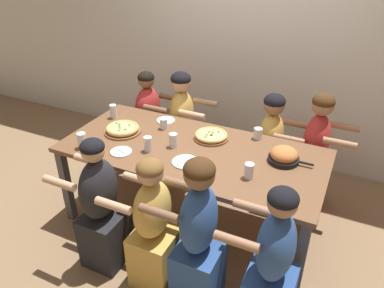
{
  "coord_description": "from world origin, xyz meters",
  "views": [
    {
      "loc": [
        1.19,
        -2.5,
        2.43
      ],
      "look_at": [
        0.0,
        0.0,
        0.85
      ],
      "focal_mm": 35.0,
      "sensor_mm": 36.0,
      "label": 1
    }
  ],
  "objects_px": {
    "drinking_glass_d": "(258,134)",
    "drinking_glass_f": "(114,112)",
    "drinking_glass_e": "(164,124)",
    "diner_far_right": "(314,157)",
    "empty_plate_b": "(121,152)",
    "diner_far_midright": "(269,150)",
    "drinking_glass_c": "(173,141)",
    "diner_near_right": "(272,268)",
    "diner_near_midright": "(198,239)",
    "pizza_board_second": "(211,136)",
    "skillet_bowl": "(284,156)",
    "drinking_glass_g": "(82,142)",
    "empty_plate_c": "(185,162)",
    "diner_near_center": "(153,229)",
    "diner_near_midleft": "(101,210)",
    "pizza_board_main": "(123,129)",
    "diner_far_midleft": "(182,128)",
    "drinking_glass_b": "(148,145)",
    "empty_plate_a": "(166,120)",
    "diner_far_left": "(149,124)"
  },
  "relations": [
    {
      "from": "drinking_glass_f",
      "to": "drinking_glass_g",
      "type": "distance_m",
      "value": 0.62
    },
    {
      "from": "drinking_glass_b",
      "to": "diner_near_midleft",
      "type": "xyz_separation_m",
      "value": [
        -0.11,
        -0.55,
        -0.33
      ]
    },
    {
      "from": "empty_plate_b",
      "to": "diner_far_midright",
      "type": "height_order",
      "value": "diner_far_midright"
    },
    {
      "from": "empty_plate_b",
      "to": "diner_far_right",
      "type": "height_order",
      "value": "diner_far_right"
    },
    {
      "from": "empty_plate_c",
      "to": "drinking_glass_g",
      "type": "relative_size",
      "value": 1.57
    },
    {
      "from": "skillet_bowl",
      "to": "drinking_glass_g",
      "type": "xyz_separation_m",
      "value": [
        -1.62,
        -0.53,
        0.01
      ]
    },
    {
      "from": "empty_plate_b",
      "to": "drinking_glass_g",
      "type": "height_order",
      "value": "drinking_glass_g"
    },
    {
      "from": "pizza_board_main",
      "to": "empty_plate_c",
      "type": "relative_size",
      "value": 1.54
    },
    {
      "from": "diner_near_right",
      "to": "diner_far_left",
      "type": "xyz_separation_m",
      "value": [
        -1.82,
        1.48,
        -0.02
      ]
    },
    {
      "from": "pizza_board_second",
      "to": "diner_far_midright",
      "type": "xyz_separation_m",
      "value": [
        0.43,
        0.49,
        -0.31
      ]
    },
    {
      "from": "drinking_glass_c",
      "to": "diner_far_midright",
      "type": "relative_size",
      "value": 0.11
    },
    {
      "from": "diner_near_center",
      "to": "pizza_board_second",
      "type": "bearing_deg",
      "value": -2.23
    },
    {
      "from": "empty_plate_b",
      "to": "diner_near_midright",
      "type": "bearing_deg",
      "value": -25.08
    },
    {
      "from": "empty_plate_c",
      "to": "diner_near_midright",
      "type": "distance_m",
      "value": 0.67
    },
    {
      "from": "empty_plate_c",
      "to": "diner_near_right",
      "type": "relative_size",
      "value": 0.19
    },
    {
      "from": "diner_near_midright",
      "to": "diner_far_midleft",
      "type": "bearing_deg",
      "value": 30.62
    },
    {
      "from": "diner_near_center",
      "to": "diner_near_midleft",
      "type": "height_order",
      "value": "diner_near_midleft"
    },
    {
      "from": "skillet_bowl",
      "to": "diner_near_midleft",
      "type": "height_order",
      "value": "diner_near_midleft"
    },
    {
      "from": "drinking_glass_e",
      "to": "drinking_glass_c",
      "type": "bearing_deg",
      "value": -47.54
    },
    {
      "from": "pizza_board_second",
      "to": "empty_plate_c",
      "type": "height_order",
      "value": "pizza_board_second"
    },
    {
      "from": "empty_plate_a",
      "to": "diner_near_midright",
      "type": "xyz_separation_m",
      "value": [
        0.87,
        -1.12,
        -0.24
      ]
    },
    {
      "from": "pizza_board_main",
      "to": "empty_plate_b",
      "type": "relative_size",
      "value": 1.85
    },
    {
      "from": "empty_plate_a",
      "to": "empty_plate_c",
      "type": "relative_size",
      "value": 0.82
    },
    {
      "from": "diner_far_midleft",
      "to": "drinking_glass_g",
      "type": "bearing_deg",
      "value": -18.92
    },
    {
      "from": "diner_near_midleft",
      "to": "diner_near_midright",
      "type": "distance_m",
      "value": 0.84
    },
    {
      "from": "empty_plate_a",
      "to": "drinking_glass_g",
      "type": "height_order",
      "value": "drinking_glass_g"
    },
    {
      "from": "diner_near_midleft",
      "to": "skillet_bowl",
      "type": "bearing_deg",
      "value": -53.6
    },
    {
      "from": "empty_plate_b",
      "to": "diner_near_center",
      "type": "relative_size",
      "value": 0.16
    },
    {
      "from": "drinking_glass_d",
      "to": "diner_near_midleft",
      "type": "distance_m",
      "value": 1.5
    },
    {
      "from": "empty_plate_b",
      "to": "diner_far_right",
      "type": "relative_size",
      "value": 0.15
    },
    {
      "from": "empty_plate_c",
      "to": "drinking_glass_c",
      "type": "xyz_separation_m",
      "value": [
        -0.21,
        0.19,
        0.05
      ]
    },
    {
      "from": "drinking_glass_c",
      "to": "diner_near_right",
      "type": "relative_size",
      "value": 0.11
    },
    {
      "from": "drinking_glass_f",
      "to": "diner_far_right",
      "type": "height_order",
      "value": "diner_far_right"
    },
    {
      "from": "drinking_glass_b",
      "to": "drinking_glass_f",
      "type": "height_order",
      "value": "drinking_glass_f"
    },
    {
      "from": "skillet_bowl",
      "to": "drinking_glass_b",
      "type": "height_order",
      "value": "drinking_glass_b"
    },
    {
      "from": "empty_plate_c",
      "to": "diner_near_midleft",
      "type": "bearing_deg",
      "value": -132.74
    },
    {
      "from": "pizza_board_main",
      "to": "diner_near_midleft",
      "type": "bearing_deg",
      "value": -69.39
    },
    {
      "from": "drinking_glass_c",
      "to": "diner_near_midright",
      "type": "distance_m",
      "value": 0.95
    },
    {
      "from": "drinking_glass_f",
      "to": "diner_near_midleft",
      "type": "relative_size",
      "value": 0.12
    },
    {
      "from": "pizza_board_main",
      "to": "empty_plate_b",
      "type": "height_order",
      "value": "pizza_board_main"
    },
    {
      "from": "pizza_board_main",
      "to": "diner_near_midright",
      "type": "relative_size",
      "value": 0.28
    },
    {
      "from": "diner_near_center",
      "to": "diner_far_midright",
      "type": "bearing_deg",
      "value": -17.66
    },
    {
      "from": "drinking_glass_d",
      "to": "drinking_glass_f",
      "type": "relative_size",
      "value": 0.73
    },
    {
      "from": "pizza_board_second",
      "to": "diner_near_center",
      "type": "distance_m",
      "value": 1.03
    },
    {
      "from": "drinking_glass_c",
      "to": "pizza_board_main",
      "type": "bearing_deg",
      "value": 177.0
    },
    {
      "from": "drinking_glass_d",
      "to": "empty_plate_b",
      "type": "bearing_deg",
      "value": -142.87
    },
    {
      "from": "drinking_glass_e",
      "to": "diner_far_midright",
      "type": "bearing_deg",
      "value": 29.04
    },
    {
      "from": "pizza_board_second",
      "to": "empty_plate_b",
      "type": "height_order",
      "value": "pizza_board_second"
    },
    {
      "from": "drinking_glass_d",
      "to": "diner_near_right",
      "type": "xyz_separation_m",
      "value": [
        0.47,
        -1.16,
        -0.31
      ]
    },
    {
      "from": "drinking_glass_e",
      "to": "diner_far_right",
      "type": "distance_m",
      "value": 1.46
    }
  ]
}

